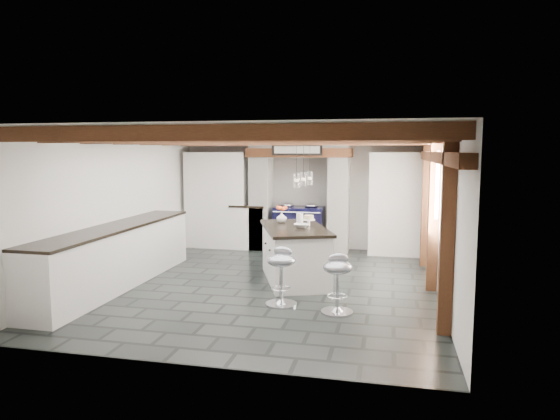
% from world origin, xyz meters
% --- Properties ---
extents(ground, '(6.00, 6.00, 0.00)m').
position_xyz_m(ground, '(0.00, 0.00, 0.00)').
color(ground, black).
rests_on(ground, ground).
extents(room_shell, '(6.00, 6.03, 6.00)m').
position_xyz_m(room_shell, '(-0.61, 1.42, 1.07)').
color(room_shell, silver).
rests_on(room_shell, ground).
extents(range_cooker, '(1.00, 0.63, 0.99)m').
position_xyz_m(range_cooker, '(0.00, 2.68, 0.47)').
color(range_cooker, black).
rests_on(range_cooker, ground).
extents(kitchen_island, '(1.45, 1.94, 1.14)m').
position_xyz_m(kitchen_island, '(0.36, 0.30, 0.44)').
color(kitchen_island, white).
rests_on(kitchen_island, ground).
extents(bar_stool_near, '(0.45, 0.45, 0.75)m').
position_xyz_m(bar_stool_near, '(1.18, -1.15, 0.47)').
color(bar_stool_near, silver).
rests_on(bar_stool_near, ground).
extents(bar_stool_far, '(0.44, 0.44, 0.77)m').
position_xyz_m(bar_stool_far, '(0.43, -0.98, 0.48)').
color(bar_stool_far, silver).
rests_on(bar_stool_far, ground).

